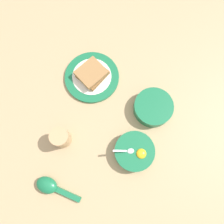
% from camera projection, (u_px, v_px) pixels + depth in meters
% --- Properties ---
extents(ground_plane, '(3.00, 3.00, 0.00)m').
position_uv_depth(ground_plane, '(107.00, 122.00, 0.87)').
color(ground_plane, tan).
extents(egg_bowl, '(0.16, 0.15, 0.08)m').
position_uv_depth(egg_bowl, '(134.00, 151.00, 0.82)').
color(egg_bowl, '#196B42').
rests_on(egg_bowl, ground_plane).
extents(toast_plate, '(0.23, 0.23, 0.01)m').
position_uv_depth(toast_plate, '(92.00, 77.00, 0.91)').
color(toast_plate, '#196B42').
rests_on(toast_plate, ground_plane).
extents(toast_sandwich, '(0.15, 0.14, 0.04)m').
position_uv_depth(toast_sandwich, '(92.00, 74.00, 0.89)').
color(toast_sandwich, brown).
rests_on(toast_sandwich, toast_plate).
extents(soup_spoon, '(0.17, 0.13, 0.04)m').
position_uv_depth(soup_spoon, '(50.00, 186.00, 0.80)').
color(soup_spoon, '#196B42').
rests_on(soup_spoon, ground_plane).
extents(congee_bowl, '(0.15, 0.15, 0.05)m').
position_uv_depth(congee_bowl, '(153.00, 107.00, 0.86)').
color(congee_bowl, '#196B42').
rests_on(congee_bowl, ground_plane).
extents(drinking_cup, '(0.07, 0.07, 0.09)m').
position_uv_depth(drinking_cup, '(61.00, 138.00, 0.81)').
color(drinking_cup, tan).
rests_on(drinking_cup, ground_plane).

